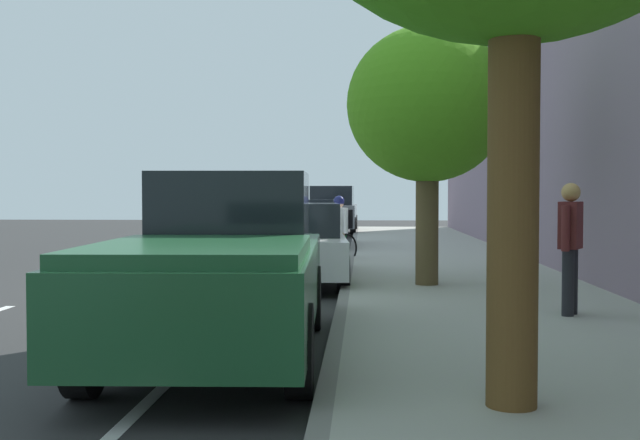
# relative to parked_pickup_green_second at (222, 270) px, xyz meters

# --- Properties ---
(ground) EXTENTS (69.29, 69.29, 0.00)m
(ground) POSITION_rel_parked_pickup_green_second_xyz_m (-1.06, 5.95, -0.90)
(ground) COLOR #2D2D2D
(sidewalk) EXTENTS (4.07, 43.31, 0.17)m
(sidewalk) POSITION_rel_parked_pickup_green_second_xyz_m (3.31, 5.95, -0.82)
(sidewalk) COLOR #AAA99D
(sidewalk) RESTS_ON ground
(curb_edge) EXTENTS (0.16, 43.31, 0.17)m
(curb_edge) POSITION_rel_parked_pickup_green_second_xyz_m (1.20, 5.95, -0.82)
(curb_edge) COLOR gray
(curb_edge) RESTS_ON ground
(lane_stripe_centre) EXTENTS (0.14, 44.20, 0.01)m
(lane_stripe_centre) POSITION_rel_parked_pickup_green_second_xyz_m (-3.83, 6.40, -0.90)
(lane_stripe_centre) COLOR white
(lane_stripe_centre) RESTS_ON ground
(lane_stripe_bike_edge) EXTENTS (0.12, 43.31, 0.01)m
(lane_stripe_bike_edge) POSITION_rel_parked_pickup_green_second_xyz_m (-0.27, 5.95, -0.90)
(lane_stripe_bike_edge) COLOR white
(lane_stripe_bike_edge) RESTS_ON ground
(building_facade) EXTENTS (0.50, 43.31, 6.59)m
(building_facade) POSITION_rel_parked_pickup_green_second_xyz_m (5.59, 5.95, 2.40)
(building_facade) COLOR gray
(building_facade) RESTS_ON ground
(parked_pickup_green_second) EXTENTS (2.17, 5.37, 1.95)m
(parked_pickup_green_second) POSITION_rel_parked_pickup_green_second_xyz_m (0.00, 0.00, 0.00)
(parked_pickup_green_second) COLOR #1E512D
(parked_pickup_green_second) RESTS_ON ground
(parked_sedan_white_mid) EXTENTS (2.06, 4.51, 1.52)m
(parked_sedan_white_mid) POSITION_rel_parked_pickup_green_second_xyz_m (0.25, 6.38, -0.15)
(parked_sedan_white_mid) COLOR white
(parked_sedan_white_mid) RESTS_ON ground
(parked_sedan_silver_far) EXTENTS (1.88, 4.42, 1.52)m
(parked_sedan_silver_far) POSITION_rel_parked_pickup_green_second_xyz_m (0.08, 14.71, -0.15)
(parked_sedan_silver_far) COLOR #B7BABF
(parked_sedan_silver_far) RESTS_ON ground
(parked_suv_grey_farthest) EXTENTS (2.01, 4.72, 1.99)m
(parked_suv_grey_farthest) POSITION_rel_parked_pickup_green_second_xyz_m (0.23, 23.93, 0.13)
(parked_suv_grey_farthest) COLOR slate
(parked_suv_grey_farthest) RESTS_ON ground
(bicycle_at_curb) EXTENTS (1.24, 1.33, 0.79)m
(bicycle_at_curb) POSITION_rel_parked_pickup_green_second_xyz_m (0.73, 10.27, -0.51)
(bicycle_at_curb) COLOR black
(bicycle_at_curb) RESTS_ON ground
(cyclist_with_backpack) EXTENTS (0.53, 0.55, 1.65)m
(cyclist_with_backpack) POSITION_rel_parked_pickup_green_second_xyz_m (0.95, 9.84, 0.10)
(cyclist_with_backpack) COLOR #C6B284
(cyclist_with_backpack) RESTS_ON ground
(street_tree_far_end) EXTENTS (2.71, 2.71, 4.34)m
(street_tree_far_end) POSITION_rel_parked_pickup_green_second_xyz_m (2.56, 5.04, 2.27)
(street_tree_far_end) COLOR brown
(street_tree_far_end) RESTS_ON sidewalk
(pedestrian_on_phone) EXTENTS (0.38, 0.56, 1.67)m
(pedestrian_on_phone) POSITION_rel_parked_pickup_green_second_xyz_m (4.10, 1.84, 0.21)
(pedestrian_on_phone) COLOR black
(pedestrian_on_phone) RESTS_ON sidewalk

